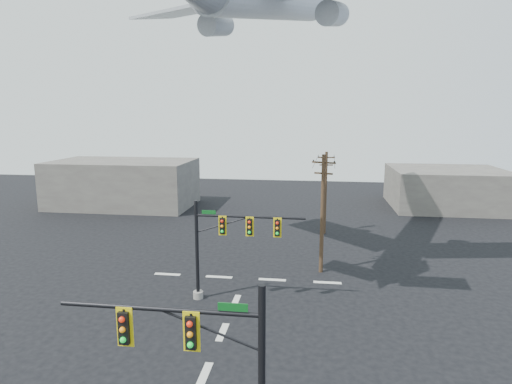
# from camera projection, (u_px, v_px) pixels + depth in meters

# --- Properties ---
(ground) EXTENTS (120.00, 120.00, 0.00)m
(ground) POSITION_uv_depth(u_px,v_px,m) (204.00, 375.00, 19.93)
(ground) COLOR black
(ground) RESTS_ON ground
(lane_markings) EXTENTS (14.00, 21.20, 0.01)m
(lane_markings) POSITION_uv_depth(u_px,v_px,m) (227.00, 321.00, 25.13)
(lane_markings) COLOR beige
(lane_markings) RESTS_ON ground
(signal_mast_near) EXTENTS (6.92, 0.76, 6.91)m
(signal_mast_near) POSITION_uv_depth(u_px,v_px,m) (217.00, 378.00, 13.59)
(signal_mast_near) COLOR gray
(signal_mast_near) RESTS_ON ground
(signal_mast_far) EXTENTS (7.28, 0.72, 6.58)m
(signal_mast_far) POSITION_uv_depth(u_px,v_px,m) (224.00, 245.00, 27.27)
(signal_mast_far) COLOR gray
(signal_mast_far) RESTS_ON ground
(utility_pole_a) EXTENTS (1.74, 0.76, 9.07)m
(utility_pole_a) POSITION_uv_depth(u_px,v_px,m) (322.00, 212.00, 32.09)
(utility_pole_a) COLOR #42301C
(utility_pole_a) RESTS_ON ground
(utility_pole_b) EXTENTS (1.69, 0.28, 8.32)m
(utility_pole_b) POSITION_uv_depth(u_px,v_px,m) (325.00, 191.00, 42.78)
(utility_pole_b) COLOR #42301C
(utility_pole_b) RESTS_ON ground
(power_lines) EXTENTS (2.06, 10.96, 0.03)m
(power_lines) POSITION_uv_depth(u_px,v_px,m) (325.00, 160.00, 36.80)
(power_lines) COLOR black
(building_left) EXTENTS (18.00, 10.00, 6.00)m
(building_left) POSITION_uv_depth(u_px,v_px,m) (123.00, 183.00, 56.18)
(building_left) COLOR slate
(building_left) RESTS_ON ground
(building_right) EXTENTS (14.00, 12.00, 5.00)m
(building_right) POSITION_uv_depth(u_px,v_px,m) (447.00, 188.00, 55.52)
(building_right) COLOR slate
(building_right) RESTS_ON ground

